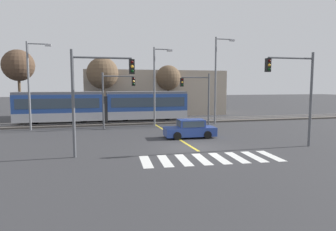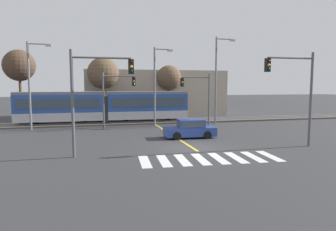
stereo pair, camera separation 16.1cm
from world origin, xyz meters
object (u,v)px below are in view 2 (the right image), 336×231
at_px(traffic_light_near_left, 93,87).
at_px(street_lamp_west, 31,80).
at_px(traffic_light_far_left, 115,92).
at_px(street_lamp_east, 218,76).
at_px(sedan_crossing, 190,129).
at_px(street_lamp_centre, 156,82).
at_px(traffic_light_near_right, 297,85).
at_px(bare_tree_east, 169,78).
at_px(traffic_light_far_right, 199,92).
at_px(bare_tree_far_west, 19,66).
at_px(light_rail_tram, 105,106).
at_px(bare_tree_west, 103,73).

relative_size(traffic_light_near_left, street_lamp_west, 0.76).
xyz_separation_m(traffic_light_far_left, street_lamp_east, (11.22, 0.78, 1.67)).
relative_size(sedan_crossing, street_lamp_centre, 0.52).
distance_m(traffic_light_near_right, bare_tree_east, 22.18).
relative_size(sedan_crossing, traffic_light_far_left, 0.77).
bearing_deg(street_lamp_west, traffic_light_far_right, -4.38).
distance_m(traffic_light_far_right, bare_tree_east, 10.21).
relative_size(traffic_light_near_left, bare_tree_east, 0.92).
distance_m(street_lamp_centre, bare_tree_far_west, 17.23).
xyz_separation_m(street_lamp_centre, bare_tree_east, (3.58, 8.66, 0.59)).
bearing_deg(street_lamp_east, traffic_light_far_right, -157.67).
xyz_separation_m(traffic_light_far_left, street_lamp_centre, (4.44, 1.15, 1.00)).
xyz_separation_m(street_lamp_east, bare_tree_far_west, (-21.78, 8.62, 1.26)).
xyz_separation_m(light_rail_tram, bare_tree_east, (8.83, 5.80, 3.23)).
bearing_deg(street_lamp_centre, bare_tree_west, 125.73).
height_order(traffic_light_near_left, bare_tree_west, bare_tree_west).
height_order(light_rail_tram, bare_tree_east, bare_tree_east).
bearing_deg(traffic_light_near_left, traffic_light_far_left, 79.65).
relative_size(light_rail_tram, street_lamp_west, 2.20).
bearing_deg(bare_tree_east, traffic_light_near_left, -115.45).
xyz_separation_m(traffic_light_near_right, bare_tree_far_west, (-22.08, 21.48, 2.28)).
xyz_separation_m(sedan_crossing, street_lamp_west, (-13.35, 7.72, 4.09)).
bearing_deg(light_rail_tram, street_lamp_west, -156.74).
bearing_deg(bare_tree_west, sedan_crossing, -67.09).
bearing_deg(sedan_crossing, street_lamp_west, 149.95).
xyz_separation_m(traffic_light_near_left, bare_tree_east, (10.11, 21.24, 1.06)).
bearing_deg(traffic_light_far_left, sedan_crossing, -50.14).
bearing_deg(traffic_light_far_right, traffic_light_near_left, -134.03).
height_order(traffic_light_far_left, traffic_light_near_left, traffic_light_near_left).
height_order(traffic_light_near_left, street_lamp_centre, street_lamp_centre).
bearing_deg(traffic_light_far_right, sedan_crossing, -115.93).
relative_size(bare_tree_far_west, bare_tree_west, 1.10).
relative_size(traffic_light_near_left, street_lamp_east, 0.67).
xyz_separation_m(traffic_light_far_left, street_lamp_west, (-7.76, 1.03, 1.10)).
bearing_deg(traffic_light_far_right, street_lamp_centre, 162.14).
bearing_deg(bare_tree_east, street_lamp_west, -150.89).
height_order(street_lamp_centre, bare_tree_east, street_lamp_centre).
bearing_deg(sedan_crossing, traffic_light_near_left, -148.35).
height_order(bare_tree_west, bare_tree_east, bare_tree_west).
bearing_deg(traffic_light_near_right, light_rail_tram, 127.47).
relative_size(traffic_light_far_right, street_lamp_centre, 0.67).
height_order(traffic_light_far_right, street_lamp_east, street_lamp_east).
xyz_separation_m(traffic_light_near_right, traffic_light_near_left, (-13.61, 0.65, -0.12)).
distance_m(traffic_light_far_right, street_lamp_west, 16.58).
bearing_deg(light_rail_tram, bare_tree_east, 33.30).
height_order(traffic_light_far_right, traffic_light_far_left, traffic_light_far_left).
xyz_separation_m(light_rail_tram, street_lamp_centre, (5.25, -2.87, 2.64)).
height_order(traffic_light_far_right, street_lamp_west, street_lamp_west).
xyz_separation_m(traffic_light_far_left, bare_tree_west, (-0.80, 8.42, 2.08)).
distance_m(light_rail_tram, street_lamp_west, 8.04).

